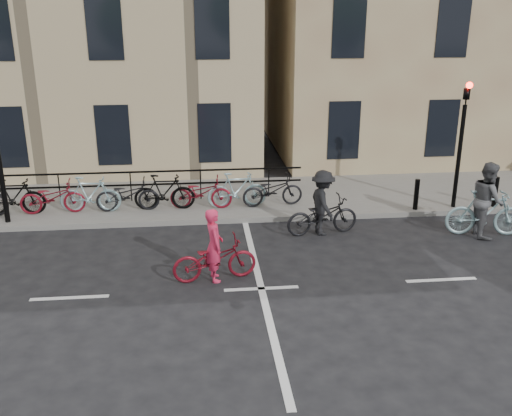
{
  "coord_description": "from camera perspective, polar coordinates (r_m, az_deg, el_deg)",
  "views": [
    {
      "loc": [
        -1.26,
        -10.87,
        5.62
      ],
      "look_at": [
        0.11,
        2.11,
        1.1
      ],
      "focal_mm": 40.0,
      "sensor_mm": 36.0,
      "label": 1
    }
  ],
  "objects": [
    {
      "name": "parked_bikes",
      "position": [
        16.8,
        -12.71,
        1.39
      ],
      "size": [
        10.4,
        1.23,
        1.05
      ],
      "color": "black",
      "rests_on": "sidewalk"
    },
    {
      "name": "cyclist_pink",
      "position": [
        12.51,
        -4.18,
        -4.77
      ],
      "size": [
        1.93,
        0.93,
        1.65
      ],
      "rotation": [
        0.0,
        0.0,
        1.73
      ],
      "color": "maroon",
      "rests_on": "ground"
    },
    {
      "name": "sidewalk",
      "position": [
        17.97,
        -14.47,
        0.51
      ],
      "size": [
        46.0,
        4.0,
        0.15
      ],
      "primitive_type": "cube",
      "color": "slate",
      "rests_on": "ground"
    },
    {
      "name": "cyclist_dark",
      "position": [
        15.08,
        6.66,
        -0.13
      ],
      "size": [
        2.03,
        1.21,
        1.74
      ],
      "rotation": [
        0.0,
        0.0,
        1.73
      ],
      "color": "black",
      "rests_on": "ground"
    },
    {
      "name": "bollard_west",
      "position": [
        18.13,
        22.82,
        1.5
      ],
      "size": [
        0.14,
        0.14,
        0.9
      ],
      "primitive_type": "cylinder",
      "color": "black",
      "rests_on": "sidewalk"
    },
    {
      "name": "cyclist_grey",
      "position": [
        16.02,
        22.03,
        0.16
      ],
      "size": [
        2.11,
        1.06,
        1.98
      ],
      "rotation": [
        0.0,
        0.0,
        1.42
      ],
      "color": "#91B7BE",
      "rests_on": "ground"
    },
    {
      "name": "traffic_light",
      "position": [
        17.24,
        19.93,
        7.38
      ],
      "size": [
        0.18,
        0.3,
        3.9
      ],
      "color": "black",
      "rests_on": "sidewalk"
    },
    {
      "name": "ground",
      "position": [
        12.31,
        0.54,
        -8.08
      ],
      "size": [
        120.0,
        120.0,
        0.0
      ],
      "primitive_type": "plane",
      "color": "black",
      "rests_on": "ground"
    },
    {
      "name": "bollard_east",
      "position": [
        17.12,
        15.74,
        1.32
      ],
      "size": [
        0.14,
        0.14,
        0.9
      ],
      "primitive_type": "cylinder",
      "color": "black",
      "rests_on": "sidewalk"
    }
  ]
}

